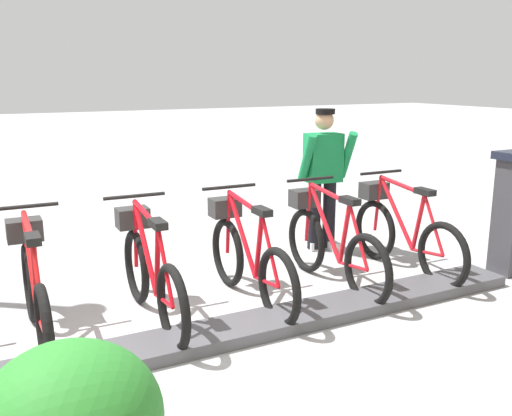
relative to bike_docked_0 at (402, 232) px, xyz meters
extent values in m
plane|color=#9F9EA1|center=(-0.62, 2.98, -0.43)|extent=(60.00, 60.00, 0.00)
cube|color=#47474C|center=(-0.62, 2.98, -0.38)|extent=(0.44, 7.16, 0.10)
cube|color=#194C8C|center=(-0.42, -1.02, 0.52)|extent=(0.03, 0.30, 0.40)
torus|color=black|center=(-0.60, 0.01, -0.09)|extent=(0.67, 0.08, 0.67)
torus|color=black|center=(0.45, -0.01, -0.09)|extent=(0.67, 0.08, 0.67)
cylinder|color=red|center=(0.11, 0.00, 0.19)|extent=(0.60, 0.05, 0.70)
cylinder|color=red|center=(-0.23, 0.00, 0.15)|extent=(0.16, 0.05, 0.61)
cylinder|color=red|center=(0.05, 0.00, 0.49)|extent=(0.69, 0.06, 0.11)
cylinder|color=red|center=(-0.39, 0.01, -0.12)|extent=(0.43, 0.04, 0.09)
cylinder|color=red|center=(-0.45, 0.01, 0.18)|extent=(0.33, 0.04, 0.56)
cylinder|color=red|center=(0.42, -0.01, 0.21)|extent=(0.10, 0.04, 0.62)
cube|color=black|center=(-0.29, 0.00, 0.48)|extent=(0.22, 0.10, 0.06)
cylinder|color=black|center=(0.39, -0.01, 0.57)|extent=(0.04, 0.54, 0.03)
cube|color=#2D2D2D|center=(0.50, -0.01, 0.35)|extent=(0.20, 0.28, 0.18)
torus|color=black|center=(-0.60, 0.92, -0.09)|extent=(0.67, 0.08, 0.67)
torus|color=black|center=(0.45, 0.90, -0.09)|extent=(0.67, 0.08, 0.67)
cylinder|color=red|center=(0.11, 0.91, 0.19)|extent=(0.60, 0.05, 0.70)
cylinder|color=red|center=(-0.23, 0.91, 0.15)|extent=(0.16, 0.05, 0.61)
cylinder|color=red|center=(0.05, 0.91, 0.49)|extent=(0.69, 0.06, 0.11)
cylinder|color=red|center=(-0.39, 0.91, -0.12)|extent=(0.43, 0.04, 0.09)
cylinder|color=red|center=(-0.45, 0.92, 0.18)|extent=(0.33, 0.04, 0.56)
cylinder|color=red|center=(0.42, 0.90, 0.21)|extent=(0.10, 0.04, 0.62)
cube|color=black|center=(-0.29, 0.91, 0.48)|extent=(0.22, 0.10, 0.06)
cylinder|color=black|center=(0.39, 0.90, 0.57)|extent=(0.04, 0.54, 0.03)
cube|color=#2D2D2D|center=(0.50, 0.90, 0.35)|extent=(0.20, 0.28, 0.18)
torus|color=black|center=(-0.60, 1.83, -0.09)|extent=(0.67, 0.08, 0.67)
torus|color=black|center=(0.45, 1.81, -0.09)|extent=(0.67, 0.08, 0.67)
cylinder|color=red|center=(0.11, 1.82, 0.19)|extent=(0.60, 0.05, 0.70)
cylinder|color=red|center=(-0.23, 1.82, 0.15)|extent=(0.16, 0.05, 0.61)
cylinder|color=red|center=(0.05, 1.82, 0.49)|extent=(0.69, 0.06, 0.11)
cylinder|color=red|center=(-0.39, 1.82, -0.12)|extent=(0.43, 0.04, 0.09)
cylinder|color=red|center=(-0.45, 1.82, 0.18)|extent=(0.33, 0.04, 0.56)
cylinder|color=red|center=(0.42, 1.81, 0.21)|extent=(0.10, 0.04, 0.62)
cube|color=black|center=(-0.29, 1.82, 0.48)|extent=(0.22, 0.10, 0.06)
cylinder|color=black|center=(0.39, 1.81, 0.57)|extent=(0.04, 0.54, 0.03)
cube|color=#2D2D2D|center=(0.50, 1.81, 0.35)|extent=(0.20, 0.28, 0.18)
torus|color=black|center=(-0.60, 2.74, -0.09)|extent=(0.67, 0.08, 0.67)
torus|color=black|center=(0.45, 2.72, -0.09)|extent=(0.67, 0.08, 0.67)
cylinder|color=red|center=(0.11, 2.72, 0.19)|extent=(0.60, 0.05, 0.70)
cylinder|color=red|center=(-0.23, 2.73, 0.15)|extent=(0.16, 0.05, 0.61)
cylinder|color=red|center=(0.05, 2.72, 0.49)|extent=(0.69, 0.06, 0.11)
cylinder|color=red|center=(-0.39, 2.73, -0.12)|extent=(0.43, 0.04, 0.09)
cylinder|color=red|center=(-0.45, 2.73, 0.18)|extent=(0.33, 0.04, 0.56)
cylinder|color=red|center=(0.42, 2.72, 0.21)|extent=(0.10, 0.04, 0.62)
cube|color=black|center=(-0.29, 2.73, 0.48)|extent=(0.22, 0.10, 0.06)
cylinder|color=black|center=(0.39, 2.72, 0.57)|extent=(0.04, 0.54, 0.03)
cube|color=#2D2D2D|center=(0.50, 2.72, 0.35)|extent=(0.20, 0.28, 0.18)
torus|color=black|center=(-0.60, 3.64, -0.09)|extent=(0.67, 0.08, 0.67)
torus|color=black|center=(0.45, 3.63, -0.09)|extent=(0.67, 0.08, 0.67)
cylinder|color=red|center=(0.11, 3.63, 0.19)|extent=(0.60, 0.05, 0.70)
cylinder|color=red|center=(-0.23, 3.64, 0.15)|extent=(0.16, 0.05, 0.61)
cylinder|color=red|center=(0.05, 3.63, 0.49)|extent=(0.69, 0.06, 0.11)
cylinder|color=red|center=(-0.39, 3.64, -0.12)|extent=(0.43, 0.04, 0.09)
cylinder|color=red|center=(-0.45, 3.64, 0.18)|extent=(0.33, 0.04, 0.56)
cylinder|color=red|center=(0.42, 3.63, 0.21)|extent=(0.10, 0.04, 0.62)
cube|color=black|center=(-0.29, 3.64, 0.48)|extent=(0.22, 0.10, 0.06)
cylinder|color=black|center=(0.39, 3.63, 0.57)|extent=(0.04, 0.54, 0.03)
cube|color=#2D2D2D|center=(0.50, 3.63, 0.35)|extent=(0.20, 0.28, 0.18)
cube|color=white|center=(0.97, 0.21, -0.38)|extent=(0.27, 0.13, 0.10)
cube|color=white|center=(1.11, 0.42, -0.38)|extent=(0.27, 0.13, 0.10)
cylinder|color=black|center=(1.03, 0.22, 0.00)|extent=(0.15, 0.15, 0.82)
cylinder|color=black|center=(1.05, 0.42, 0.00)|extent=(0.15, 0.15, 0.82)
cube|color=#168546|center=(1.04, 0.32, 0.67)|extent=(0.29, 0.42, 0.56)
cylinder|color=#168546|center=(0.92, 0.07, 0.70)|extent=(0.34, 0.13, 0.57)
cylinder|color=#168546|center=(0.96, 0.58, 0.70)|extent=(0.34, 0.13, 0.57)
sphere|color=tan|center=(1.04, 0.32, 1.10)|extent=(0.22, 0.22, 0.22)
cylinder|color=black|center=(1.02, 0.32, 1.20)|extent=(0.22, 0.22, 0.06)
camera|label=1|loc=(-4.41, 4.00, 1.59)|focal=39.91mm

